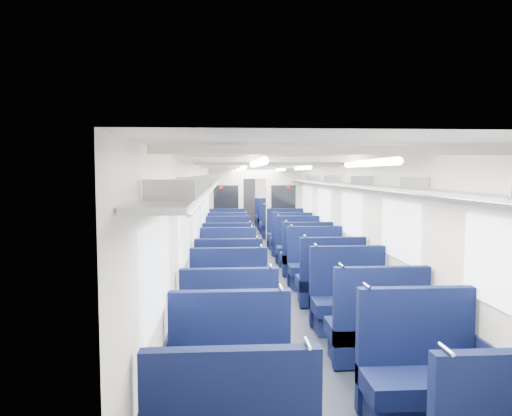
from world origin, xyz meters
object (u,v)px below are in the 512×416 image
Objects in this scene: seat_17 at (291,242)px; seat_25 at (271,220)px; seat_9 at (330,284)px; seat_19 at (286,236)px; seat_20 at (228,228)px; seat_5 at (376,332)px; bulkhead at (255,204)px; seat_26 at (227,218)px; seat_8 at (229,286)px; seat_22 at (228,224)px; seat_10 at (228,270)px; seat_21 at (277,227)px; seat_6 at (229,307)px; seat_12 at (228,259)px; seat_13 at (306,258)px; seat_23 at (274,224)px; seat_14 at (228,250)px; seat_15 at (298,249)px; seat_11 at (316,268)px; seat_2 at (230,386)px; seat_4 at (229,335)px; end_door at (246,200)px; seat_3 at (421,380)px; seat_7 at (349,304)px; seat_18 at (228,236)px; seat_27 at (268,217)px; seat_24 at (228,221)px; seat_16 at (228,242)px.

seat_17 is 5.55m from seat_25.
seat_9 is at bearing -90.00° from seat_25.
seat_19 is 1.00× the size of seat_20.
seat_5 and seat_9 have the same top height.
seat_26 is (-0.83, 4.69, -0.87)m from bulkhead.
seat_22 is at bearing 90.00° from seat_8.
seat_10 and seat_21 have the same top height.
seat_6 is (-1.66, 1.08, 0.00)m from seat_5.
seat_13 is (1.66, 0.05, 0.00)m from seat_12.
seat_26 is (-1.66, 11.36, 0.00)m from seat_9.
seat_23 is 1.00× the size of seat_25.
seat_14 is (-0.83, -3.27, -0.87)m from bulkhead.
seat_21 is 2.02m from seat_22.
seat_21 is at bearing 90.00° from seat_15.
seat_25 is at bearing 90.00° from seat_11.
seat_19 is at bearing 64.63° from seat_12.
seat_22 is at bearing 90.00° from seat_2.
seat_5 is 4.59m from seat_13.
seat_22 is (0.00, 10.24, 0.00)m from seat_6.
seat_17 is at bearing 90.00° from seat_5.
seat_4 and seat_9 have the same top height.
end_door reaches higher than seat_14.
seat_12 is (-1.66, 5.73, 0.00)m from seat_3.
seat_7 is 1.00× the size of seat_23.
end_door is 1.70× the size of seat_2.
seat_6 and seat_12 have the same top height.
seat_8 is at bearing 90.00° from seat_2.
seat_4 is at bearing -90.00° from seat_14.
seat_8 and seat_25 have the same top height.
seat_2 and seat_18 have the same top height.
seat_5 is 1.00× the size of seat_10.
seat_17 is at bearing 55.14° from seat_12.
bulkhead reaches higher than seat_2.
seat_27 is at bearing 64.73° from seat_20.
seat_10 is 1.00× the size of seat_25.
seat_9 and seat_26 have the same top height.
seat_24 is (-1.66, 1.14, 0.00)m from seat_23.
seat_26 is at bearing 123.51° from seat_23.
seat_18 is at bearing 90.00° from seat_4.
seat_20 is 1.00× the size of seat_26.
seat_16 is (-1.66, 8.20, 0.00)m from seat_3.
seat_17 and seat_26 have the same top height.
seat_15 is (1.66, 2.25, 0.00)m from seat_10.
seat_10 is (0.00, 1.20, 0.00)m from seat_8.
seat_16 is 4.49m from seat_23.
seat_23 is at bearing 77.87° from seat_10.
seat_6 is at bearing -90.00° from seat_22.
seat_6 and seat_7 have the same top height.
end_door is at bearing 85.44° from seat_12.
seat_6 and seat_15 have the same top height.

